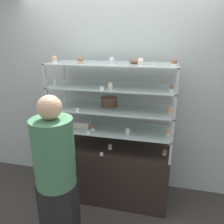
% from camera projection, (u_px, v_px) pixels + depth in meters
% --- Properties ---
extents(ground_plane, '(20.00, 20.00, 0.00)m').
position_uv_depth(ground_plane, '(112.00, 195.00, 2.93)').
color(ground_plane, '#38332D').
extents(back_wall, '(8.00, 0.05, 2.60)m').
position_uv_depth(back_wall, '(119.00, 94.00, 2.88)').
color(back_wall, '#A8B2AD').
rests_on(back_wall, ground_plane).
extents(display_base, '(1.40, 0.50, 0.72)m').
position_uv_depth(display_base, '(112.00, 172.00, 2.81)').
color(display_base, black).
rests_on(display_base, ground_plane).
extents(display_riser_lower, '(1.40, 0.50, 0.26)m').
position_uv_depth(display_riser_lower, '(112.00, 129.00, 2.62)').
color(display_riser_lower, '#B7B7BC').
rests_on(display_riser_lower, display_base).
extents(display_riser_middle, '(1.40, 0.50, 0.26)m').
position_uv_depth(display_riser_middle, '(112.00, 109.00, 2.54)').
color(display_riser_middle, '#B7B7BC').
rests_on(display_riser_middle, display_riser_lower).
extents(display_riser_upper, '(1.40, 0.50, 0.26)m').
position_uv_depth(display_riser_upper, '(112.00, 87.00, 2.45)').
color(display_riser_upper, '#B7B7BC').
rests_on(display_riser_upper, display_riser_middle).
extents(display_riser_top, '(1.40, 0.50, 0.26)m').
position_uv_depth(display_riser_top, '(112.00, 64.00, 2.37)').
color(display_riser_top, '#B7B7BC').
rests_on(display_riser_top, display_riser_upper).
extents(layer_cake_centerpiece, '(0.20, 0.20, 0.11)m').
position_uv_depth(layer_cake_centerpiece, '(109.00, 102.00, 2.58)').
color(layer_cake_centerpiece, brown).
rests_on(layer_cake_centerpiece, display_riser_middle).
extents(sheet_cake_frosted, '(0.23, 0.12, 0.07)m').
position_uv_depth(sheet_cake_frosted, '(81.00, 124.00, 2.66)').
color(sheet_cake_frosted, beige).
rests_on(sheet_cake_frosted, display_riser_lower).
extents(cupcake_0, '(0.05, 0.05, 0.06)m').
position_uv_depth(cupcake_0, '(60.00, 144.00, 2.71)').
color(cupcake_0, '#CCB28C').
rests_on(cupcake_0, display_base).
extents(cupcake_1, '(0.05, 0.05, 0.06)m').
position_uv_depth(cupcake_1, '(110.00, 147.00, 2.64)').
color(cupcake_1, white).
rests_on(cupcake_1, display_base).
extents(cupcake_2, '(0.05, 0.05, 0.06)m').
position_uv_depth(cupcake_2, '(164.00, 152.00, 2.51)').
color(cupcake_2, '#CCB28C').
rests_on(cupcake_2, display_base).
extents(price_tag_0, '(0.04, 0.00, 0.04)m').
position_uv_depth(price_tag_0, '(101.00, 154.00, 2.49)').
color(price_tag_0, white).
rests_on(price_tag_0, display_base).
extents(cupcake_3, '(0.05, 0.05, 0.07)m').
position_uv_depth(cupcake_3, '(59.00, 125.00, 2.63)').
color(cupcake_3, beige).
rests_on(cupcake_3, display_riser_lower).
extents(cupcake_4, '(0.05, 0.05, 0.07)m').
position_uv_depth(cupcake_4, '(93.00, 128.00, 2.54)').
color(cupcake_4, white).
rests_on(cupcake_4, display_riser_lower).
extents(cupcake_5, '(0.05, 0.05, 0.07)m').
position_uv_depth(cupcake_5, '(128.00, 131.00, 2.45)').
color(cupcake_5, white).
rests_on(cupcake_5, display_riser_lower).
extents(cupcake_6, '(0.05, 0.05, 0.07)m').
position_uv_depth(cupcake_6, '(168.00, 132.00, 2.41)').
color(cupcake_6, beige).
rests_on(cupcake_6, display_riser_lower).
extents(price_tag_1, '(0.04, 0.00, 0.04)m').
position_uv_depth(price_tag_1, '(88.00, 132.00, 2.44)').
color(price_tag_1, white).
rests_on(price_tag_1, display_riser_lower).
extents(cupcake_7, '(0.07, 0.07, 0.08)m').
position_uv_depth(cupcake_7, '(57.00, 105.00, 2.54)').
color(cupcake_7, white).
rests_on(cupcake_7, display_riser_middle).
extents(cupcake_8, '(0.07, 0.07, 0.08)m').
position_uv_depth(cupcake_8, '(170.00, 111.00, 2.33)').
color(cupcake_8, '#CCB28C').
rests_on(cupcake_8, display_riser_middle).
extents(price_tag_2, '(0.04, 0.00, 0.04)m').
position_uv_depth(price_tag_2, '(78.00, 110.00, 2.38)').
color(price_tag_2, white).
rests_on(price_tag_2, display_riser_middle).
extents(cupcake_9, '(0.05, 0.05, 0.07)m').
position_uv_depth(cupcake_9, '(55.00, 82.00, 2.51)').
color(cupcake_9, beige).
rests_on(cupcake_9, display_riser_upper).
extents(cupcake_10, '(0.05, 0.05, 0.07)m').
position_uv_depth(cupcake_10, '(110.00, 86.00, 2.31)').
color(cupcake_10, beige).
rests_on(cupcake_10, display_riser_upper).
extents(cupcake_11, '(0.05, 0.05, 0.07)m').
position_uv_depth(cupcake_11, '(172.00, 88.00, 2.20)').
color(cupcake_11, white).
rests_on(cupcake_11, display_riser_upper).
extents(price_tag_3, '(0.04, 0.00, 0.04)m').
position_uv_depth(price_tag_3, '(102.00, 88.00, 2.24)').
color(price_tag_3, white).
rests_on(price_tag_3, display_riser_upper).
extents(cupcake_12, '(0.06, 0.06, 0.07)m').
position_uv_depth(cupcake_12, '(55.00, 59.00, 2.44)').
color(cupcake_12, beige).
rests_on(cupcake_12, display_riser_top).
extents(cupcake_13, '(0.06, 0.06, 0.07)m').
position_uv_depth(cupcake_13, '(81.00, 60.00, 2.31)').
color(cupcake_13, '#CCB28C').
rests_on(cupcake_13, display_riser_top).
extents(cupcake_14, '(0.06, 0.06, 0.07)m').
position_uv_depth(cupcake_14, '(112.00, 61.00, 2.29)').
color(cupcake_14, beige).
rests_on(cupcake_14, display_riser_top).
extents(cupcake_15, '(0.06, 0.06, 0.07)m').
position_uv_depth(cupcake_15, '(141.00, 61.00, 2.21)').
color(cupcake_15, beige).
rests_on(cupcake_15, display_riser_top).
extents(cupcake_16, '(0.06, 0.06, 0.07)m').
position_uv_depth(cupcake_16, '(174.00, 63.00, 2.10)').
color(cupcake_16, white).
rests_on(cupcake_16, display_riser_top).
extents(price_tag_4, '(0.04, 0.00, 0.04)m').
position_uv_depth(price_tag_4, '(151.00, 65.00, 2.05)').
color(price_tag_4, white).
rests_on(price_tag_4, display_riser_top).
extents(donut_glazed, '(0.13, 0.13, 0.04)m').
position_uv_depth(donut_glazed, '(136.00, 61.00, 2.34)').
color(donut_glazed, brown).
rests_on(donut_glazed, display_riser_top).
extents(customer_figure, '(0.37, 0.37, 1.57)m').
position_uv_depth(customer_figure, '(56.00, 173.00, 1.99)').
color(customer_figure, black).
rests_on(customer_figure, ground_plane).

